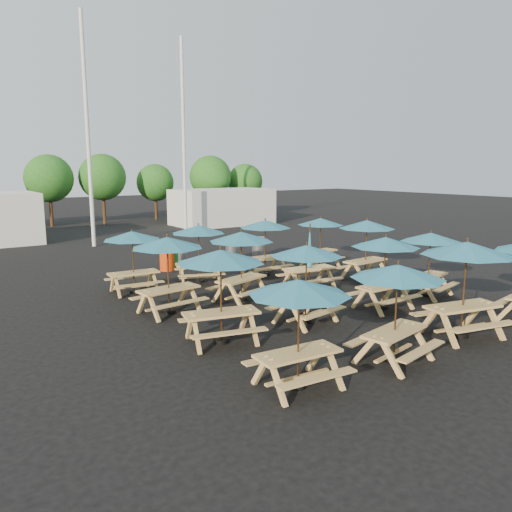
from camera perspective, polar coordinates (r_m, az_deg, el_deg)
ground at (r=16.71m, az=2.93°, el=-4.46°), size 120.00×120.00×0.00m
picnic_unit_0 at (r=9.40m, az=4.94°, el=-4.29°), size 2.12×2.12×2.16m
picnic_unit_1 at (r=11.82m, az=-4.07°, el=-0.65°), size 2.53×2.53×2.31m
picnic_unit_2 at (r=14.44m, az=-10.10°, el=1.04°), size 2.28×2.28×2.27m
picnic_unit_3 at (r=17.17m, az=-13.97°, el=1.89°), size 2.06×2.06×2.12m
picnic_unit_4 at (r=11.01m, az=15.87°, el=-2.34°), size 2.34×2.34×2.20m
picnic_unit_5 at (r=13.41m, az=5.80°, el=0.10°), size 2.29×2.29×2.18m
picnic_unit_6 at (r=15.59m, az=-1.69°, el=1.76°), size 2.54×2.54×2.24m
picnic_unit_7 at (r=18.23m, az=-6.59°, el=2.68°), size 2.50×2.50×2.15m
picnic_unit_8 at (r=13.24m, az=22.95°, el=0.22°), size 2.65×2.65×2.44m
picnic_unit_9 at (r=15.18m, az=14.59°, el=1.09°), size 2.01×2.01×2.20m
picnic_unit_10 at (r=17.35m, az=6.12°, el=-0.75°), size 2.00×1.80×2.31m
picnic_unit_11 at (r=19.37m, az=1.06°, el=3.32°), size 2.01×2.01×2.20m
picnic_unit_13 at (r=17.15m, az=19.33°, el=1.65°), size 2.33×2.33×2.13m
picnic_unit_14 at (r=19.02m, az=12.54°, el=3.17°), size 2.25×2.25×2.28m
picnic_unit_15 at (r=21.19m, az=7.40°, el=3.61°), size 2.22×2.22×2.11m
waste_bin_0 at (r=21.17m, az=-9.36°, el=-0.13°), size 0.60×0.60×0.97m
waste_bin_1 at (r=20.82m, az=-10.13°, el=-0.33°), size 0.60×0.60×0.97m
waste_bin_2 at (r=21.22m, az=-8.67°, el=-0.09°), size 0.60×0.60×0.97m
waste_bin_3 at (r=22.68m, az=-2.74°, el=0.67°), size 0.60×0.60×0.97m
waste_bin_4 at (r=23.45m, az=0.28°, el=1.00°), size 0.60×0.60×0.97m
mast_0 at (r=28.01m, az=-18.69°, el=13.29°), size 0.20×0.20×12.00m
mast_1 at (r=32.25m, az=-8.27°, el=13.23°), size 0.20×0.20×12.00m
event_tent_1 at (r=37.10m, az=-3.90°, el=5.63°), size 7.00×4.00×2.60m
tree_3 at (r=38.41m, az=-22.60°, el=8.18°), size 3.36×3.36×5.09m
tree_4 at (r=38.91m, az=-17.15°, el=8.60°), size 3.41×3.41×5.17m
tree_5 at (r=40.82m, az=-11.44°, el=8.21°), size 2.94×2.94×4.45m
tree_6 at (r=40.99m, az=-5.25°, el=9.01°), size 3.38×3.38×5.13m
tree_7 at (r=42.79m, az=-1.25°, el=8.51°), size 2.95×2.95×4.48m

